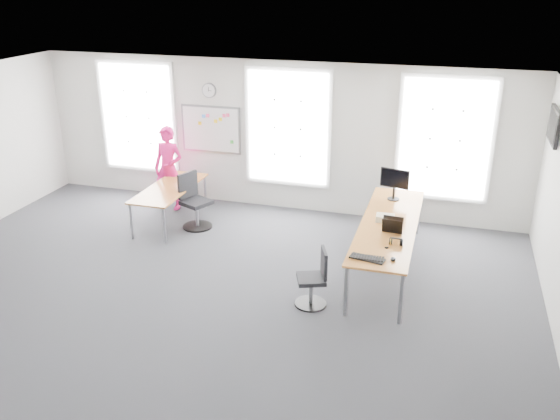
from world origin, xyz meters
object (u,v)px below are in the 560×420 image
(desk_right, at_px, (389,226))
(desk_left, at_px, (170,190))
(keyboard, at_px, (367,258))
(person, at_px, (169,168))
(monitor, at_px, (395,181))
(chair_left, at_px, (194,204))
(headphones, at_px, (396,242))
(chair_right, at_px, (315,281))

(desk_right, distance_m, desk_left, 4.35)
(desk_left, distance_m, keyboard, 4.67)
(desk_right, bearing_deg, person, 162.39)
(monitor, bearing_deg, chair_left, -161.68)
(desk_left, height_order, keyboard, keyboard)
(desk_left, relative_size, headphones, 9.83)
(desk_right, distance_m, chair_left, 3.82)
(chair_right, xyz_separation_m, keyboard, (0.73, 0.08, 0.44))
(chair_right, height_order, headphones, headphones)
(chair_left, height_order, monitor, monitor)
(chair_right, distance_m, headphones, 1.34)
(keyboard, bearing_deg, person, 158.98)
(desk_right, xyz_separation_m, person, (-4.62, 1.47, 0.10))
(keyboard, xyz_separation_m, monitor, (0.08, 2.46, 0.33))
(headphones, bearing_deg, keyboard, -132.25)
(desk_right, xyz_separation_m, desk_left, (-4.28, 0.78, -0.10))
(chair_right, bearing_deg, headphones, 101.04)
(chair_right, xyz_separation_m, headphones, (1.06, 0.66, 0.48))
(desk_left, height_order, chair_left, chair_left)
(person, xyz_separation_m, keyboard, (4.48, -2.84, -0.03))
(person, distance_m, monitor, 4.59)
(keyboard, bearing_deg, chair_left, 161.32)
(chair_left, xyz_separation_m, headphones, (3.93, -1.49, 0.40))
(keyboard, height_order, monitor, monitor)
(desk_right, height_order, monitor, monitor)
(monitor, bearing_deg, chair_right, -95.39)
(chair_right, xyz_separation_m, chair_left, (-2.87, 2.16, 0.08))
(person, height_order, keyboard, person)
(chair_right, height_order, keyboard, chair_right)
(chair_left, distance_m, monitor, 3.77)
(desk_left, xyz_separation_m, chair_right, (3.41, -2.23, -0.27))
(desk_right, bearing_deg, chair_left, 169.27)
(chair_right, bearing_deg, keyboard, 75.05)
(desk_left, height_order, monitor, monitor)
(desk_left, relative_size, chair_right, 2.23)
(desk_right, bearing_deg, monitor, 92.98)
(desk_left, xyz_separation_m, headphones, (4.47, -1.57, 0.21))
(chair_right, xyz_separation_m, monitor, (0.82, 2.54, 0.77))
(keyboard, relative_size, monitor, 0.86)
(chair_left, bearing_deg, person, 73.25)
(chair_right, relative_size, person, 0.51)
(monitor, bearing_deg, person, -172.30)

